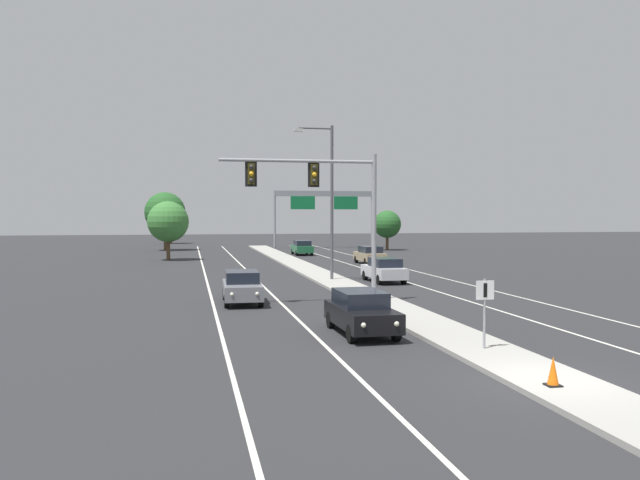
% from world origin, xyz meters
% --- Properties ---
extents(ground_plane, '(260.00, 260.00, 0.00)m').
position_xyz_m(ground_plane, '(0.00, 0.00, 0.00)').
color(ground_plane, '#28282B').
extents(median_island, '(2.40, 110.00, 0.15)m').
position_xyz_m(median_island, '(0.00, 18.00, 0.07)').
color(median_island, '#9E9B93').
rests_on(median_island, ground).
extents(lane_stripe_oncoming_center, '(0.14, 100.00, 0.01)m').
position_xyz_m(lane_stripe_oncoming_center, '(-4.70, 25.00, 0.00)').
color(lane_stripe_oncoming_center, silver).
rests_on(lane_stripe_oncoming_center, ground).
extents(lane_stripe_receding_center, '(0.14, 100.00, 0.01)m').
position_xyz_m(lane_stripe_receding_center, '(4.70, 25.00, 0.00)').
color(lane_stripe_receding_center, silver).
rests_on(lane_stripe_receding_center, ground).
extents(edge_stripe_left, '(0.14, 100.00, 0.01)m').
position_xyz_m(edge_stripe_left, '(-8.00, 25.00, 0.00)').
color(edge_stripe_left, silver).
rests_on(edge_stripe_left, ground).
extents(edge_stripe_right, '(0.14, 100.00, 0.01)m').
position_xyz_m(edge_stripe_right, '(8.00, 25.00, 0.00)').
color(edge_stripe_right, silver).
rests_on(edge_stripe_right, ground).
extents(overhead_signal_mast, '(7.69, 0.44, 7.20)m').
position_xyz_m(overhead_signal_mast, '(-2.58, 15.76, 5.33)').
color(overhead_signal_mast, gray).
rests_on(overhead_signal_mast, median_island).
extents(median_sign_post, '(0.60, 0.10, 2.20)m').
position_xyz_m(median_sign_post, '(-0.01, 3.80, 1.59)').
color(median_sign_post, gray).
rests_on(median_sign_post, median_island).
extents(street_lamp_median, '(2.58, 0.28, 10.00)m').
position_xyz_m(street_lamp_median, '(-0.19, 26.27, 5.79)').
color(street_lamp_median, '#4C4C51').
rests_on(street_lamp_median, median_island).
extents(car_oncoming_black, '(1.90, 4.50, 1.58)m').
position_xyz_m(car_oncoming_black, '(-2.97, 7.75, 0.82)').
color(car_oncoming_black, black).
rests_on(car_oncoming_black, ground).
extents(car_oncoming_grey, '(1.92, 4.51, 1.58)m').
position_xyz_m(car_oncoming_grey, '(-6.58, 16.90, 0.82)').
color(car_oncoming_grey, slate).
rests_on(car_oncoming_grey, ground).
extents(car_receding_silver, '(1.93, 4.51, 1.58)m').
position_xyz_m(car_receding_silver, '(3.21, 25.00, 0.82)').
color(car_receding_silver, '#B7B7BC').
rests_on(car_receding_silver, ground).
extents(car_receding_tan, '(1.91, 4.51, 1.58)m').
position_xyz_m(car_receding_tan, '(6.52, 40.01, 0.82)').
color(car_receding_tan, tan).
rests_on(car_receding_tan, ground).
extents(car_receding_green, '(1.83, 4.47, 1.58)m').
position_xyz_m(car_receding_green, '(2.86, 53.88, 0.82)').
color(car_receding_green, '#195633').
rests_on(car_receding_green, ground).
extents(traffic_cone_median_nose, '(0.36, 0.36, 0.74)m').
position_xyz_m(traffic_cone_median_nose, '(-0.35, -0.70, 0.51)').
color(traffic_cone_median_nose, black).
rests_on(traffic_cone_median_nose, median_island).
extents(highway_sign_gantry, '(13.28, 0.42, 7.50)m').
position_xyz_m(highway_sign_gantry, '(8.20, 67.72, 6.16)').
color(highway_sign_gantry, gray).
rests_on(highway_sign_gantry, ground).
extents(tree_far_left_b, '(3.91, 3.91, 5.65)m').
position_xyz_m(tree_far_left_b, '(-11.07, 48.31, 3.69)').
color(tree_far_left_b, '#4C3823').
rests_on(tree_far_left_b, ground).
extents(tree_far_left_a, '(4.91, 4.91, 7.10)m').
position_xyz_m(tree_far_left_a, '(-11.96, 65.72, 4.64)').
color(tree_far_left_a, '#4C3823').
rests_on(tree_far_left_a, ground).
extents(tree_far_left_c, '(3.84, 3.84, 5.55)m').
position_xyz_m(tree_far_left_c, '(-11.76, 84.69, 3.62)').
color(tree_far_left_c, '#4C3823').
rests_on(tree_far_left_c, ground).
extents(tree_far_right_b, '(3.37, 3.37, 4.88)m').
position_xyz_m(tree_far_right_b, '(14.69, 61.01, 3.18)').
color(tree_far_right_b, '#4C3823').
rests_on(tree_far_right_b, ground).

